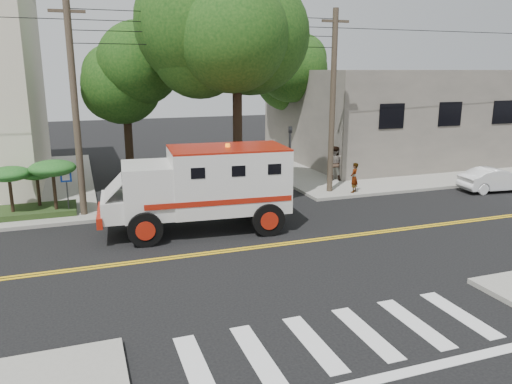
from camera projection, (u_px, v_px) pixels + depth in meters
name	position (u px, v px, depth m)	size (l,w,h in m)	color
ground	(253.00, 248.00, 17.79)	(100.00, 100.00, 0.00)	black
sidewalk_ne	(372.00, 160.00, 34.52)	(17.00, 17.00, 0.15)	gray
building_right	(390.00, 114.00, 34.73)	(14.00, 12.00, 6.00)	#615B53
utility_pole_left	(75.00, 112.00, 20.37)	(0.28, 0.28, 9.00)	#382D23
utility_pole_right	(332.00, 105.00, 24.44)	(0.28, 0.28, 9.00)	#382D23
tree_main	(248.00, 46.00, 22.37)	(6.08, 5.70, 9.85)	black
tree_left	(132.00, 78.00, 26.32)	(4.48, 4.20, 7.70)	black
tree_right	(299.00, 71.00, 33.64)	(4.80, 4.50, 8.20)	black
traffic_signal	(290.00, 155.00, 23.61)	(0.15, 0.18, 3.60)	#3F3F42
accessibility_sign	(67.00, 187.00, 21.08)	(0.45, 0.10, 2.02)	#3F3F42
palm_planter	(35.00, 180.00, 21.02)	(3.52, 2.63, 2.36)	#1E3314
armored_truck	(205.00, 184.00, 19.33)	(7.39, 3.38, 3.28)	silver
parked_sedan	(495.00, 180.00, 25.91)	(1.31, 3.74, 1.23)	silver
pedestrian_a	(354.00, 178.00, 25.01)	(0.55, 0.36, 1.51)	gray
pedestrian_b	(334.00, 163.00, 27.77)	(0.93, 0.72, 1.91)	gray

